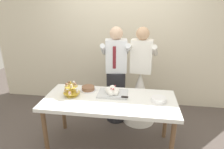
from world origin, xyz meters
name	(u,v)px	position (x,y,z in m)	size (l,w,h in m)	color
ground_plane	(110,145)	(0.00, 0.00, 0.00)	(8.00, 8.00, 0.00)	#564C47
rear_wall	(121,33)	(0.00, 1.47, 1.45)	(5.20, 0.10, 2.90)	beige
dessert_table	(110,104)	(0.00, 0.00, 0.70)	(1.80, 0.80, 0.78)	white
cupcake_stand	(71,90)	(-0.54, 0.03, 0.86)	(0.23, 0.23, 0.21)	gold
main_cake_tray	(113,92)	(0.02, 0.15, 0.82)	(0.44, 0.31, 0.12)	silver
plate_stack	(159,100)	(0.66, 0.02, 0.80)	(0.20, 0.20, 0.05)	white
round_cake	(88,89)	(-0.36, 0.23, 0.80)	(0.24, 0.24, 0.06)	white
person_groom	(116,81)	(0.00, 0.72, 0.75)	(0.52, 0.54, 1.66)	#232328
person_bride	(140,91)	(0.41, 0.75, 0.58)	(0.56, 0.56, 1.66)	white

